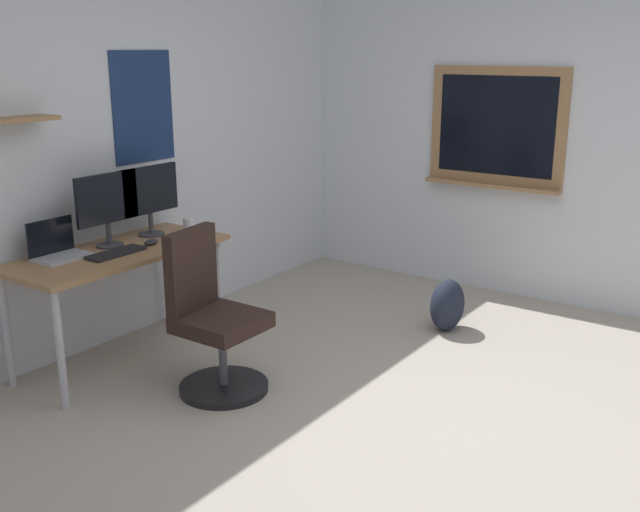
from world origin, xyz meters
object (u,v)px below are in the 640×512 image
(desk, at_px, (118,262))
(monitor_secondary, at_px, (150,195))
(laptop, at_px, (58,249))
(keyboard, at_px, (116,253))
(backpack, at_px, (447,305))
(monitor_primary, at_px, (107,204))
(computer_mouse, at_px, (151,242))
(coffee_mug, at_px, (189,225))
(office_chair, at_px, (213,323))

(desk, relative_size, monitor_secondary, 3.00)
(monitor_secondary, bearing_deg, laptop, 176.04)
(desk, xyz_separation_m, laptop, (-0.31, 0.15, 0.13))
(desk, relative_size, keyboard, 3.76)
(keyboard, xyz_separation_m, backpack, (1.73, -1.39, -0.56))
(monitor_primary, height_order, computer_mouse, monitor_primary)
(computer_mouse, relative_size, coffee_mug, 1.13)
(desk, distance_m, office_chair, 0.79)
(desk, distance_m, keyboard, 0.14)
(office_chair, height_order, coffee_mug, office_chair)
(laptop, xyz_separation_m, backpack, (1.98, -1.61, -0.60))
(monitor_primary, relative_size, monitor_secondary, 1.00)
(laptop, height_order, monitor_secondary, monitor_secondary)
(desk, bearing_deg, keyboard, -131.96)
(desk, height_order, monitor_primary, monitor_primary)
(backpack, bearing_deg, coffee_mug, 126.66)
(computer_mouse, xyz_separation_m, coffee_mug, (0.39, 0.05, 0.03))
(monitor_primary, xyz_separation_m, coffee_mug, (0.56, -0.13, -0.22))
(computer_mouse, bearing_deg, keyboard, 180.00)
(office_chair, height_order, laptop, laptop)
(office_chair, relative_size, coffee_mug, 10.33)
(desk, xyz_separation_m, coffee_mug, (0.60, -0.03, 0.12))
(monitor_primary, relative_size, backpack, 1.25)
(laptop, xyz_separation_m, monitor_secondary, (0.70, -0.05, 0.22))
(monitor_secondary, relative_size, coffee_mug, 5.04)
(desk, height_order, keyboard, keyboard)
(monitor_secondary, distance_m, coffee_mug, 0.33)
(office_chair, distance_m, monitor_primary, 1.04)
(monitor_secondary, height_order, keyboard, monitor_secondary)
(desk, distance_m, monitor_primary, 0.36)
(computer_mouse, relative_size, backpack, 0.28)
(laptop, distance_m, backpack, 2.62)
(keyboard, xyz_separation_m, coffee_mug, (0.67, 0.05, 0.04))
(monitor_primary, bearing_deg, office_chair, -90.21)
(office_chair, relative_size, laptop, 3.06)
(computer_mouse, bearing_deg, monitor_secondary, 45.75)
(laptop, xyz_separation_m, coffee_mug, (0.91, -0.18, -0.01))
(backpack, bearing_deg, keyboard, 141.37)
(office_chair, xyz_separation_m, keyboard, (-0.10, 0.68, 0.33))
(laptop, height_order, keyboard, laptop)
(monitor_primary, distance_m, monitor_secondary, 0.35)
(monitor_primary, distance_m, keyboard, 0.33)
(monitor_primary, height_order, monitor_secondary, same)
(coffee_mug, distance_m, backpack, 1.89)
(keyboard, distance_m, backpack, 2.29)
(office_chair, distance_m, coffee_mug, 0.99)
(desk, distance_m, monitor_secondary, 0.53)
(office_chair, distance_m, computer_mouse, 0.78)
(backpack, bearing_deg, computer_mouse, 136.38)
(office_chair, relative_size, computer_mouse, 9.13)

